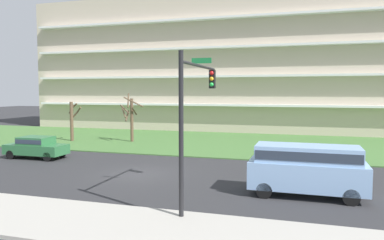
{
  "coord_description": "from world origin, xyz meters",
  "views": [
    {
      "loc": [
        8.98,
        -19.37,
        4.84
      ],
      "look_at": [
        1.45,
        6.0,
        2.75
      ],
      "focal_mm": 34.27,
      "sensor_mm": 36.0,
      "label": 1
    }
  ],
  "objects_px": {
    "traffic_signal_mast": "(195,103)",
    "sedan_green_center_left": "(36,146)",
    "tree_far_left": "(72,120)",
    "van_blue_near_left": "(307,166)",
    "tree_left": "(131,117)"
  },
  "relations": [
    {
      "from": "tree_far_left",
      "to": "sedan_green_center_left",
      "type": "bearing_deg",
      "value": -71.81
    },
    {
      "from": "sedan_green_center_left",
      "to": "traffic_signal_mast",
      "type": "height_order",
      "value": "traffic_signal_mast"
    },
    {
      "from": "tree_left",
      "to": "van_blue_near_left",
      "type": "distance_m",
      "value": 20.96
    },
    {
      "from": "van_blue_near_left",
      "to": "traffic_signal_mast",
      "type": "distance_m",
      "value": 6.1
    },
    {
      "from": "tree_far_left",
      "to": "traffic_signal_mast",
      "type": "xyz_separation_m",
      "value": [
        16.78,
        -15.74,
        2.22
      ]
    },
    {
      "from": "sedan_green_center_left",
      "to": "traffic_signal_mast",
      "type": "distance_m",
      "value": 16.17
    },
    {
      "from": "van_blue_near_left",
      "to": "tree_left",
      "type": "bearing_deg",
      "value": 139.04
    },
    {
      "from": "van_blue_near_left",
      "to": "traffic_signal_mast",
      "type": "bearing_deg",
      "value": -147.63
    },
    {
      "from": "traffic_signal_mast",
      "to": "sedan_green_center_left",
      "type": "bearing_deg",
      "value": 152.44
    },
    {
      "from": "tree_left",
      "to": "traffic_signal_mast",
      "type": "distance_m",
      "value": 20.15
    },
    {
      "from": "tree_left",
      "to": "van_blue_near_left",
      "type": "xyz_separation_m",
      "value": [
        15.64,
        -13.91,
        -1.05
      ]
    },
    {
      "from": "tree_far_left",
      "to": "tree_left",
      "type": "height_order",
      "value": "tree_left"
    },
    {
      "from": "tree_far_left",
      "to": "traffic_signal_mast",
      "type": "relative_size",
      "value": 0.61
    },
    {
      "from": "tree_left",
      "to": "sedan_green_center_left",
      "type": "distance_m",
      "value": 9.98
    },
    {
      "from": "sedan_green_center_left",
      "to": "tree_far_left",
      "type": "bearing_deg",
      "value": -72.57
    }
  ]
}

